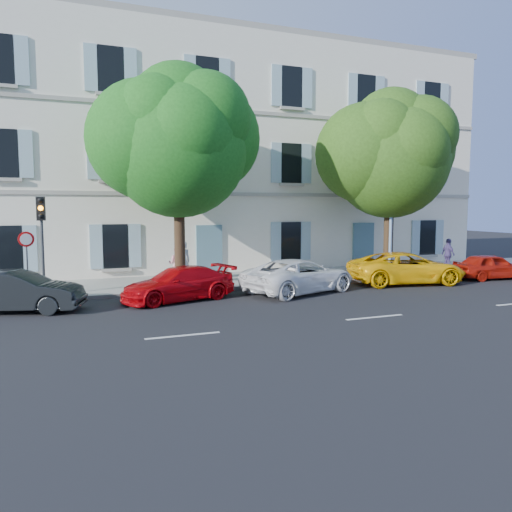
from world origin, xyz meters
name	(u,v)px	position (x,y,z in m)	size (l,w,h in m)	color
ground	(313,296)	(0.00, 0.00, 0.00)	(90.00, 90.00, 0.00)	black
sidewalk	(268,278)	(0.00, 4.45, 0.07)	(36.00, 4.50, 0.15)	#A09E96
kerb	(288,285)	(0.00, 2.28, 0.08)	(36.00, 0.16, 0.16)	#9E998E
building	(229,160)	(0.00, 10.20, 6.00)	(28.00, 7.00, 12.00)	white
car_dark_sedan	(18,292)	(-10.27, 0.84, 0.67)	(1.42, 4.06, 1.34)	black
car_red_coupe	(178,284)	(-5.01, 0.92, 0.61)	(1.71, 4.22, 1.22)	#B8050B
car_white_coupe	(299,276)	(-0.19, 0.82, 0.67)	(2.23, 4.83, 1.34)	white
car_yellow_supercar	(407,268)	(5.22, 1.14, 0.70)	(2.33, 5.05, 1.40)	#FBBA0A
car_red_hatchback	(491,266)	(9.81, 0.84, 0.60)	(1.42, 3.53, 1.20)	#A8160A
tree_left	(178,148)	(-4.41, 3.29, 5.71)	(5.58, 5.58, 8.64)	#3A2819
tree_right	(390,160)	(5.74, 3.22, 5.57)	(5.49, 5.49, 8.45)	#3A2819
traffic_light	(42,225)	(-9.54, 2.70, 2.75)	(0.31, 0.41, 3.59)	#383A3D
road_sign	(27,250)	(-10.06, 2.69, 1.86)	(0.54, 0.15, 2.37)	#383A3D
street_lamp	(394,185)	(5.58, 2.69, 4.38)	(0.23, 1.58, 7.47)	#7293BF
pedestrian_a	(183,261)	(-4.01, 4.43, 1.03)	(0.64, 0.42, 1.75)	silver
pedestrian_b	(177,264)	(-4.32, 4.22, 0.95)	(0.78, 0.61, 1.61)	pink
pedestrian_c	(448,254)	(9.50, 3.31, 0.96)	(0.95, 0.40, 1.62)	#584885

